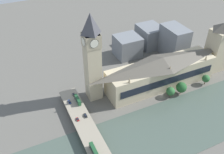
# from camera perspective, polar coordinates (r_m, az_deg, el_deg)

# --- Properties ---
(ground_plane) EXTENTS (600.00, 600.00, 0.00)m
(ground_plane) POSITION_cam_1_polar(r_m,az_deg,el_deg) (227.16, 11.24, -4.41)
(ground_plane) COLOR #605E56
(river_water) EXTENTS (54.98, 360.00, 0.30)m
(river_water) POSITION_cam_1_polar(r_m,az_deg,el_deg) (209.29, 16.45, -9.77)
(river_water) COLOR #47564C
(river_water) RESTS_ON ground_plane
(parliament_hall) EXTENTS (24.82, 103.88, 30.25)m
(parliament_hall) POSITION_cam_1_polar(r_m,az_deg,el_deg) (231.31, 11.19, 1.20)
(parliament_hall) COLOR #C1B28E
(parliament_hall) RESTS_ON ground_plane
(clock_tower) EXTENTS (13.01, 13.01, 78.00)m
(clock_tower) POSITION_cam_1_polar(r_m,az_deg,el_deg) (199.09, -4.56, 4.74)
(clock_tower) COLOR #C1B28E
(clock_tower) RESTS_ON ground_plane
(victoria_tower) EXTENTS (16.93, 16.93, 54.34)m
(victoria_tower) POSITION_cam_1_polar(r_m,az_deg,el_deg) (265.44, 23.01, 6.37)
(victoria_tower) COLOR #C1B28E
(victoria_tower) RESTS_ON ground_plane
(road_bridge) EXTENTS (141.96, 14.58, 6.13)m
(road_bridge) POSITION_cam_1_polar(r_m,az_deg,el_deg) (177.01, -3.19, -16.68)
(road_bridge) COLOR gray
(road_bridge) RESTS_ON ground_plane
(double_decker_bus_lead) EXTENTS (11.04, 2.63, 4.72)m
(double_decker_bus_lead) POSITION_cam_1_polar(r_m,az_deg,el_deg) (173.46, -4.22, -16.25)
(double_decker_bus_lead) COLOR #235B33
(double_decker_bus_lead) RESTS_ON road_bridge
(double_decker_bus_mid) EXTENTS (11.22, 2.52, 4.63)m
(double_decker_bus_mid) POSITION_cam_1_polar(r_m,az_deg,el_deg) (208.71, -7.87, -5.15)
(double_decker_bus_mid) COLOR #235B33
(double_decker_bus_mid) RESTS_ON road_bridge
(car_northbound_mid) EXTENTS (3.94, 1.79, 1.26)m
(car_northbound_mid) POSITION_cam_1_polar(r_m,az_deg,el_deg) (195.45, -7.86, -9.54)
(car_northbound_mid) COLOR maroon
(car_northbound_mid) RESTS_ON road_bridge
(car_northbound_tail) EXTENTS (4.64, 1.93, 1.37)m
(car_northbound_tail) POSITION_cam_1_polar(r_m,az_deg,el_deg) (197.41, -6.09, -8.74)
(car_northbound_tail) COLOR black
(car_northbound_tail) RESTS_ON road_bridge
(car_southbound_lead) EXTENTS (4.80, 1.83, 1.33)m
(car_southbound_lead) POSITION_cam_1_polar(r_m,az_deg,el_deg) (210.74, -9.71, -5.58)
(car_southbound_lead) COLOR navy
(car_southbound_lead) RESTS_ON road_bridge
(car_southbound_mid) EXTENTS (4.47, 1.93, 1.32)m
(car_southbound_mid) POSITION_cam_1_polar(r_m,az_deg,el_deg) (217.03, -8.77, -3.99)
(car_southbound_mid) COLOR slate
(car_southbound_mid) RESTS_ON road_bridge
(city_block_west) EXTENTS (24.81, 25.97, 22.99)m
(city_block_west) POSITION_cam_1_polar(r_m,az_deg,el_deg) (273.47, 3.55, 7.02)
(city_block_west) COLOR slate
(city_block_west) RESTS_ON ground_plane
(city_block_center) EXTENTS (31.31, 19.84, 33.56)m
(city_block_center) POSITION_cam_1_polar(r_m,az_deg,el_deg) (278.98, 13.92, 7.83)
(city_block_center) COLOR slate
(city_block_center) RESTS_ON ground_plane
(city_block_east) EXTENTS (29.34, 24.82, 24.37)m
(city_block_east) POSITION_cam_1_polar(r_m,az_deg,el_deg) (295.30, 8.62, 9.20)
(city_block_east) COLOR slate
(city_block_east) RESTS_ON ground_plane
(tree_embankment_near) EXTENTS (7.67, 7.67, 9.93)m
(tree_embankment_near) POSITION_cam_1_polar(r_m,az_deg,el_deg) (224.86, 13.23, -3.20)
(tree_embankment_near) COLOR brown
(tree_embankment_near) RESTS_ON ground_plane
(tree_embankment_mid) EXTENTS (7.19, 7.19, 10.03)m
(tree_embankment_mid) POSITION_cam_1_polar(r_m,az_deg,el_deg) (248.83, 20.68, -0.34)
(tree_embankment_mid) COLOR brown
(tree_embankment_mid) RESTS_ON ground_plane
(tree_embankment_far) EXTENTS (9.49, 9.49, 11.82)m
(tree_embankment_far) POSITION_cam_1_polar(r_m,az_deg,el_deg) (230.00, 15.57, -2.30)
(tree_embankment_far) COLOR brown
(tree_embankment_far) RESTS_ON ground_plane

